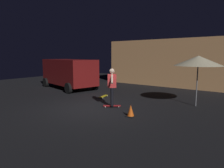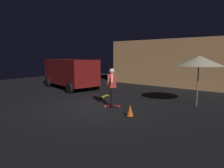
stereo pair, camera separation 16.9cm
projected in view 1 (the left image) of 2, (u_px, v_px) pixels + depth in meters
ground_plane at (92, 108)px, 8.99m from camera, size 28.00×28.00×0.00m
low_building at (174, 63)px, 16.01m from camera, size 9.94×3.28×3.50m
parked_van at (69, 72)px, 14.21m from camera, size 4.91×3.07×2.03m
patio_umbrella at (198, 61)px, 9.02m from camera, size 2.10×2.10×2.30m
skateboard_ridden at (112, 106)px, 9.14m from camera, size 0.74×0.63×0.07m
skateboard_spare at (104, 96)px, 11.28m from camera, size 0.39×0.81×0.07m
skater at (112, 84)px, 9.00m from camera, size 0.66×0.84×1.67m
traffic_cone at (131, 111)px, 7.69m from camera, size 0.34×0.34×0.46m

